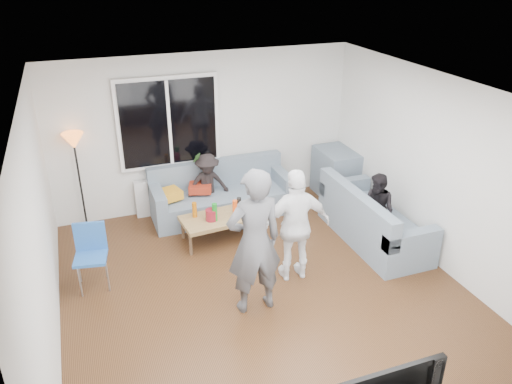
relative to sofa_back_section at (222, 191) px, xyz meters
name	(u,v)px	position (x,y,z in m)	size (l,w,h in m)	color
floor	(265,293)	(-0.11, -2.27, -0.45)	(5.00, 5.50, 0.04)	#56351C
ceiling	(267,92)	(-0.11, -2.27, 2.20)	(5.00, 5.50, 0.04)	white
wall_back	(205,132)	(-0.11, 0.50, 0.88)	(5.00, 0.04, 2.60)	silver
wall_front	(405,364)	(-0.11, -5.04, 0.88)	(5.00, 0.04, 2.60)	silver
wall_left	(37,240)	(-2.63, -2.27, 0.88)	(0.04, 5.50, 2.60)	silver
wall_right	(441,173)	(2.41, -2.27, 0.88)	(0.04, 5.50, 2.60)	silver
window_frame	(169,122)	(-0.71, 0.42, 1.12)	(1.62, 0.06, 1.47)	white
window_glass	(169,123)	(-0.71, 0.38, 1.12)	(1.50, 0.02, 1.35)	black
window_mullion	(169,123)	(-0.71, 0.37, 1.12)	(0.05, 0.03, 1.35)	white
radiator	(175,194)	(-0.71, 0.38, -0.11)	(1.30, 0.12, 0.62)	silver
potted_plant	(195,164)	(-0.34, 0.35, 0.39)	(0.22, 0.17, 0.39)	#366528
vase	(157,175)	(-0.98, 0.35, 0.28)	(0.17, 0.17, 0.18)	white
sofa_back_section	(222,191)	(0.00, 0.00, 0.00)	(2.30, 0.85, 0.85)	slate
sofa_right_section	(375,215)	(1.91, -1.60, 0.00)	(0.85, 2.00, 0.85)	slate
sofa_corner	(343,172)	(2.25, 0.00, 0.00)	(0.85, 0.85, 0.85)	slate
cushion_yellow	(168,195)	(-0.89, -0.02, 0.09)	(0.38, 0.32, 0.14)	orange
cushion_red	(200,188)	(-0.34, 0.06, 0.09)	(0.36, 0.30, 0.13)	maroon
coffee_table	(219,229)	(-0.30, -0.82, -0.22)	(1.10, 0.60, 0.40)	#A4844F
pitcher	(211,215)	(-0.42, -0.87, 0.06)	(0.17, 0.17, 0.17)	maroon
side_chair	(91,258)	(-2.16, -1.38, 0.01)	(0.40, 0.40, 0.86)	#285FAF
floor_lamp	(80,182)	(-2.16, 0.33, 0.36)	(0.32, 0.32, 1.56)	orange
player_left	(254,242)	(-0.34, -2.50, 0.50)	(0.68, 0.44, 1.85)	#4B4C50
player_right	(296,226)	(0.39, -2.07, 0.35)	(0.91, 0.38, 1.56)	white
spectator_right	(377,209)	(1.91, -1.65, 0.12)	(0.53, 0.41, 1.09)	black
spectator_back	(208,185)	(-0.22, 0.03, 0.12)	(0.70, 0.40, 1.08)	black
bottle_e	(239,203)	(0.08, -0.66, 0.07)	(0.07, 0.07, 0.19)	black
bottle_d	(235,208)	(-0.05, -0.85, 0.10)	(0.07, 0.07, 0.25)	#FF5416
bottle_b	(215,212)	(-0.38, -0.90, 0.11)	(0.08, 0.08, 0.28)	#188622
bottle_a	(195,210)	(-0.62, -0.69, 0.09)	(0.07, 0.07, 0.24)	#C1630B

